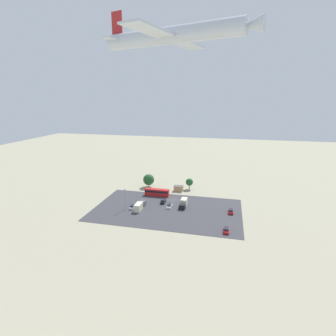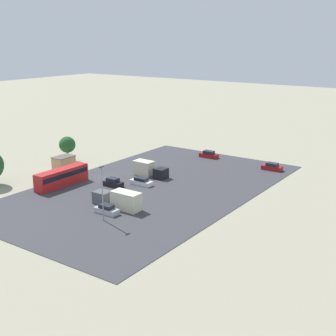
{
  "view_description": "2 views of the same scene",
  "coord_description": "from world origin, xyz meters",
  "px_view_note": "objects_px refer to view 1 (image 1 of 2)",
  "views": [
    {
      "loc": [
        -23.73,
        111.05,
        45.66
      ],
      "look_at": [
        -4.96,
        30.52,
        23.59
      ],
      "focal_mm": 28.0,
      "sensor_mm": 36.0,
      "label": 1
    },
    {
      "loc": [
        67.08,
        62.17,
        27.76
      ],
      "look_at": [
        -0.9,
        14.63,
        4.33
      ],
      "focal_mm": 50.0,
      "sensor_mm": 36.0,
      "label": 2
    }
  ],
  "objects_px": {
    "parked_car_1": "(231,211)",
    "parked_car_2": "(226,230)",
    "parked_car_3": "(163,202)",
    "parked_truck_0": "(184,203)",
    "parked_car_4": "(170,206)",
    "shed_building": "(179,188)",
    "parked_car_0": "(133,207)",
    "parked_truck_1": "(140,206)",
    "bus": "(157,192)",
    "airplane": "(175,35)"
  },
  "relations": [
    {
      "from": "parked_car_4",
      "to": "airplane",
      "type": "height_order",
      "value": "airplane"
    },
    {
      "from": "parked_car_0",
      "to": "parked_car_2",
      "type": "bearing_deg",
      "value": 163.28
    },
    {
      "from": "shed_building",
      "to": "parked_car_0",
      "type": "height_order",
      "value": "shed_building"
    },
    {
      "from": "parked_car_2",
      "to": "parked_car_4",
      "type": "bearing_deg",
      "value": -34.36
    },
    {
      "from": "parked_truck_1",
      "to": "parked_car_3",
      "type": "bearing_deg",
      "value": 46.81
    },
    {
      "from": "parked_car_0",
      "to": "parked_car_4",
      "type": "height_order",
      "value": "parked_car_0"
    },
    {
      "from": "parked_car_0",
      "to": "parked_car_3",
      "type": "height_order",
      "value": "parked_car_3"
    },
    {
      "from": "bus",
      "to": "airplane",
      "type": "distance_m",
      "value": 80.89
    },
    {
      "from": "parked_car_1",
      "to": "airplane",
      "type": "bearing_deg",
      "value": 69.87
    },
    {
      "from": "parked_car_1",
      "to": "parked_car_2",
      "type": "bearing_deg",
      "value": 84.64
    },
    {
      "from": "shed_building",
      "to": "parked_truck_1",
      "type": "height_order",
      "value": "parked_truck_1"
    },
    {
      "from": "parked_car_4",
      "to": "airplane",
      "type": "distance_m",
      "value": 72.37
    },
    {
      "from": "parked_car_2",
      "to": "parked_truck_1",
      "type": "distance_m",
      "value": 38.11
    },
    {
      "from": "parked_truck_1",
      "to": "airplane",
      "type": "height_order",
      "value": "airplane"
    },
    {
      "from": "parked_car_1",
      "to": "parked_truck_1",
      "type": "distance_m",
      "value": 38.06
    },
    {
      "from": "parked_car_1",
      "to": "parked_car_2",
      "type": "height_order",
      "value": "parked_car_1"
    },
    {
      "from": "parked_truck_0",
      "to": "shed_building",
      "type": "bearing_deg",
      "value": -72.72
    },
    {
      "from": "parked_car_2",
      "to": "parked_car_1",
      "type": "bearing_deg",
      "value": -95.36
    },
    {
      "from": "bus",
      "to": "airplane",
      "type": "bearing_deg",
      "value": 20.04
    },
    {
      "from": "parked_truck_0",
      "to": "parked_truck_1",
      "type": "distance_m",
      "value": 19.06
    },
    {
      "from": "parked_car_2",
      "to": "parked_car_3",
      "type": "height_order",
      "value": "parked_car_3"
    },
    {
      "from": "shed_building",
      "to": "parked_car_0",
      "type": "distance_m",
      "value": 30.08
    },
    {
      "from": "bus",
      "to": "parked_truck_1",
      "type": "height_order",
      "value": "bus"
    },
    {
      "from": "parked_car_2",
      "to": "parked_car_4",
      "type": "relative_size",
      "value": 0.94
    },
    {
      "from": "parked_truck_1",
      "to": "airplane",
      "type": "xyz_separation_m",
      "value": [
        -22.54,
        36.83,
        57.49
      ]
    },
    {
      "from": "parked_car_1",
      "to": "parked_car_4",
      "type": "xyz_separation_m",
      "value": [
        25.84,
        -0.04,
        -0.08
      ]
    },
    {
      "from": "bus",
      "to": "parked_truck_0",
      "type": "distance_m",
      "value": 17.63
    },
    {
      "from": "parked_car_3",
      "to": "parked_truck_0",
      "type": "bearing_deg",
      "value": 171.93
    },
    {
      "from": "bus",
      "to": "parked_truck_1",
      "type": "distance_m",
      "value": 17.25
    },
    {
      "from": "parked_car_0",
      "to": "parked_car_3",
      "type": "bearing_deg",
      "value": -142.64
    },
    {
      "from": "shed_building",
      "to": "parked_car_3",
      "type": "relative_size",
      "value": 1.16
    },
    {
      "from": "shed_building",
      "to": "parked_truck_1",
      "type": "relative_size",
      "value": 0.51
    },
    {
      "from": "shed_building",
      "to": "parked_car_1",
      "type": "xyz_separation_m",
      "value": [
        -25.99,
        21.34,
        -0.59
      ]
    },
    {
      "from": "parked_car_2",
      "to": "parked_car_4",
      "type": "height_order",
      "value": "parked_car_2"
    },
    {
      "from": "bus",
      "to": "parked_car_3",
      "type": "distance_m",
      "value": 9.91
    },
    {
      "from": "bus",
      "to": "parked_car_0",
      "type": "distance_m",
      "value": 18.11
    },
    {
      "from": "shed_building",
      "to": "parked_car_0",
      "type": "relative_size",
      "value": 1.1
    },
    {
      "from": "parked_car_2",
      "to": "parked_truck_1",
      "type": "bearing_deg",
      "value": -18.13
    },
    {
      "from": "parked_car_0",
      "to": "parked_truck_0",
      "type": "height_order",
      "value": "parked_truck_0"
    },
    {
      "from": "parked_truck_0",
      "to": "bus",
      "type": "bearing_deg",
      "value": -33.43
    },
    {
      "from": "bus",
      "to": "parked_truck_1",
      "type": "xyz_separation_m",
      "value": [
        2.9,
        17.0,
        -0.38
      ]
    },
    {
      "from": "parked_car_1",
      "to": "parked_truck_1",
      "type": "height_order",
      "value": "parked_truck_1"
    },
    {
      "from": "bus",
      "to": "parked_car_3",
      "type": "height_order",
      "value": "bus"
    },
    {
      "from": "shed_building",
      "to": "parked_car_1",
      "type": "distance_m",
      "value": 33.64
    },
    {
      "from": "bus",
      "to": "parked_car_3",
      "type": "relative_size",
      "value": 2.91
    },
    {
      "from": "parked_truck_1",
      "to": "shed_building",
      "type": "bearing_deg",
      "value": 65.68
    },
    {
      "from": "parked_car_4",
      "to": "parked_truck_1",
      "type": "relative_size",
      "value": 0.5
    },
    {
      "from": "parked_car_4",
      "to": "shed_building",
      "type": "bearing_deg",
      "value": 90.41
    },
    {
      "from": "parked_car_1",
      "to": "parked_truck_0",
      "type": "distance_m",
      "value": 20.33
    },
    {
      "from": "parked_car_3",
      "to": "airplane",
      "type": "relative_size",
      "value": 0.11
    }
  ]
}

